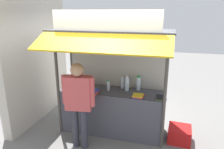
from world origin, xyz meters
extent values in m
plane|color=slate|center=(0.00, 0.00, 0.00)|extent=(20.00, 20.00, 0.00)
cube|color=#4C4C56|center=(0.00, 0.00, 0.46)|extent=(2.09, 0.60, 0.92)
cylinder|color=#4C4742|center=(-1.05, -0.30, 1.05)|extent=(0.06, 0.06, 2.11)
cylinder|color=#4C4742|center=(1.05, -0.30, 1.05)|extent=(0.06, 0.06, 2.11)
cylinder|color=#4C4742|center=(-1.05, 0.37, 1.05)|extent=(0.06, 0.06, 2.11)
cylinder|color=#4C4742|center=(1.05, 0.37, 1.05)|extent=(0.06, 0.06, 2.11)
cube|color=#B7B2A8|center=(0.00, 0.37, 1.03)|extent=(2.05, 0.04, 2.06)
cube|color=#3F3F44|center=(0.00, -0.07, 2.13)|extent=(2.29, 0.87, 0.04)
cube|color=gold|center=(0.00, -0.75, 1.99)|extent=(2.25, 0.51, 0.26)
cube|color=white|center=(0.00, -0.45, 2.32)|extent=(1.88, 0.04, 0.35)
cylinder|color=#59544C|center=(0.00, -0.40, 2.03)|extent=(1.99, 0.02, 0.02)
cylinder|color=silver|center=(-0.91, 0.08, 1.02)|extent=(0.07, 0.07, 0.21)
cylinder|color=white|center=(-0.91, 0.08, 1.14)|extent=(0.04, 0.04, 0.03)
cylinder|color=silver|center=(0.17, 0.21, 1.03)|extent=(0.07, 0.07, 0.22)
cylinder|color=white|center=(0.17, 0.21, 1.16)|extent=(0.05, 0.05, 0.03)
cylinder|color=silver|center=(-0.52, 0.11, 1.02)|extent=(0.07, 0.07, 0.21)
cylinder|color=red|center=(-0.52, 0.11, 1.14)|extent=(0.04, 0.04, 0.03)
cylinder|color=silver|center=(0.50, 0.22, 1.05)|extent=(0.08, 0.08, 0.27)
cylinder|color=#198C33|center=(0.50, 0.22, 1.20)|extent=(0.05, 0.05, 0.04)
cylinder|color=silver|center=(-0.09, 0.02, 1.02)|extent=(0.06, 0.06, 0.20)
cylinder|color=#198C33|center=(-0.09, 0.02, 1.13)|extent=(0.04, 0.04, 0.03)
cylinder|color=silver|center=(0.28, 0.11, 1.05)|extent=(0.09, 0.09, 0.27)
cylinder|color=white|center=(0.28, 0.11, 1.21)|extent=(0.06, 0.06, 0.04)
cube|color=black|center=(0.56, -0.19, 0.92)|extent=(0.20, 0.22, 0.01)
cube|color=blue|center=(0.55, -0.19, 0.93)|extent=(0.22, 0.24, 0.01)
cube|color=red|center=(0.57, -0.19, 0.94)|extent=(0.22, 0.24, 0.01)
cube|color=red|center=(0.56, -0.19, 0.95)|extent=(0.20, 0.23, 0.01)
cube|color=yellow|center=(0.56, -0.19, 0.96)|extent=(0.20, 0.22, 0.01)
cube|color=orange|center=(-0.77, -0.10, 0.92)|extent=(0.21, 0.27, 0.01)
cube|color=purple|center=(-0.78, -0.09, 0.93)|extent=(0.20, 0.26, 0.01)
cube|color=green|center=(-0.78, -0.09, 0.94)|extent=(0.21, 0.27, 0.01)
cube|color=orange|center=(-0.77, -0.09, 0.95)|extent=(0.21, 0.27, 0.01)
cube|color=green|center=(-0.77, -0.09, 0.96)|extent=(0.20, 0.27, 0.01)
cube|color=purple|center=(-0.76, -0.09, 0.97)|extent=(0.21, 0.27, 0.01)
cube|color=yellow|center=(-0.77, -0.09, 0.98)|extent=(0.21, 0.27, 0.01)
cube|color=red|center=(-0.35, -0.25, 0.92)|extent=(0.23, 0.28, 0.01)
cube|color=yellow|center=(-0.35, -0.24, 0.93)|extent=(0.23, 0.28, 0.01)
cube|color=white|center=(-0.35, -0.24, 0.94)|extent=(0.23, 0.28, 0.01)
cube|color=red|center=(-0.35, -0.24, 0.95)|extent=(0.23, 0.28, 0.01)
cube|color=red|center=(-0.35, -0.24, 0.96)|extent=(0.24, 0.29, 0.01)
cube|color=red|center=(-0.34, -0.25, 0.97)|extent=(0.25, 0.30, 0.01)
cube|color=blue|center=(-0.34, -0.23, 0.98)|extent=(0.25, 0.29, 0.01)
cube|color=green|center=(0.98, -0.15, 0.92)|extent=(0.18, 0.24, 0.01)
cube|color=red|center=(0.98, -0.14, 0.93)|extent=(0.19, 0.25, 0.01)
cube|color=green|center=(0.98, -0.13, 0.94)|extent=(0.21, 0.26, 0.01)
cube|color=black|center=(0.99, -0.14, 0.95)|extent=(0.20, 0.26, 0.01)
cylinder|color=#332D23|center=(-0.25, -0.40, 1.96)|extent=(0.01, 0.01, 0.10)
cylinder|color=olive|center=(-0.25, -0.40, 1.89)|extent=(0.04, 0.04, 0.04)
ellipsoid|color=yellow|center=(-0.24, -0.40, 1.82)|extent=(0.04, 0.07, 0.15)
ellipsoid|color=yellow|center=(-0.24, -0.38, 1.82)|extent=(0.07, 0.07, 0.15)
ellipsoid|color=yellow|center=(-0.26, -0.39, 1.81)|extent=(0.07, 0.04, 0.15)
ellipsoid|color=yellow|center=(-0.27, -0.39, 1.82)|extent=(0.07, 0.06, 0.15)
ellipsoid|color=yellow|center=(-0.27, -0.40, 1.81)|extent=(0.04, 0.06, 0.15)
ellipsoid|color=yellow|center=(-0.27, -0.41, 1.81)|extent=(0.06, 0.06, 0.15)
ellipsoid|color=yellow|center=(-0.25, -0.42, 1.82)|extent=(0.07, 0.04, 0.15)
ellipsoid|color=yellow|center=(-0.24, -0.41, 1.81)|extent=(0.06, 0.06, 0.15)
cylinder|color=#332D23|center=(0.45, -0.40, 1.96)|extent=(0.01, 0.01, 0.11)
cylinder|color=olive|center=(0.45, -0.40, 1.89)|extent=(0.04, 0.04, 0.04)
ellipsoid|color=#84A733|center=(0.46, -0.40, 1.82)|extent=(0.03, 0.07, 0.13)
ellipsoid|color=#84A733|center=(0.47, -0.39, 1.82)|extent=(0.06, 0.07, 0.13)
ellipsoid|color=#84A733|center=(0.45, -0.38, 1.82)|extent=(0.07, 0.04, 0.13)
ellipsoid|color=#84A733|center=(0.44, -0.38, 1.82)|extent=(0.07, 0.05, 0.13)
ellipsoid|color=#84A733|center=(0.43, -0.39, 1.82)|extent=(0.05, 0.07, 0.13)
ellipsoid|color=#84A733|center=(0.43, -0.41, 1.82)|extent=(0.05, 0.06, 0.13)
ellipsoid|color=#84A733|center=(0.44, -0.42, 1.82)|extent=(0.07, 0.05, 0.13)
ellipsoid|color=#84A733|center=(0.45, -0.42, 1.82)|extent=(0.06, 0.04, 0.13)
ellipsoid|color=#84A733|center=(0.46, -0.41, 1.82)|extent=(0.05, 0.05, 0.13)
cylinder|color=#383842|center=(-0.52, -0.68, 0.39)|extent=(0.13, 0.13, 0.78)
cylinder|color=#383842|center=(-0.34, -0.68, 0.39)|extent=(0.13, 0.13, 0.78)
cube|color=#CC4C4C|center=(-0.43, -0.68, 1.09)|extent=(0.49, 0.26, 0.62)
cylinder|color=#CC4C4C|center=(-0.69, -0.68, 1.13)|extent=(0.10, 0.10, 0.52)
cylinder|color=#CC4C4C|center=(-0.17, -0.68, 1.13)|extent=(0.10, 0.10, 0.52)
sphere|color=tan|center=(-0.43, -0.68, 1.51)|extent=(0.23, 0.23, 0.23)
cube|color=red|center=(1.38, 0.00, 0.15)|extent=(0.45, 0.45, 0.30)
cube|color=beige|center=(-1.89, 0.30, 1.47)|extent=(0.20, 2.40, 2.93)
camera|label=1|loc=(1.07, -3.87, 2.46)|focal=33.84mm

